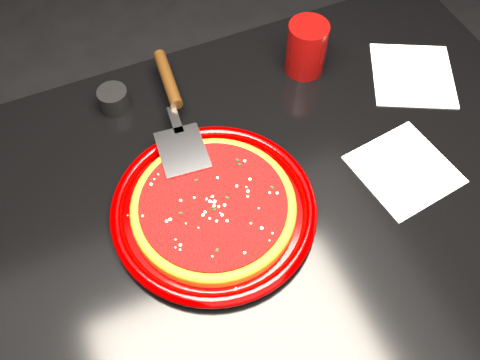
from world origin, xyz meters
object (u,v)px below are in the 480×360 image
object	(u,v)px
plate	(214,209)
pizza_server	(176,110)
cup	(306,48)
table	(247,293)
ramekin	(114,99)

from	to	relation	value
plate	pizza_server	size ratio (longest dim) A/B	1.01
cup	table	bearing A→B (deg)	-132.35
plate	ramekin	distance (m)	0.30
plate	cup	distance (m)	0.37
table	cup	bearing A→B (deg)	47.65
ramekin	cup	bearing A→B (deg)	-7.98
table	plate	bearing A→B (deg)	161.38
pizza_server	ramekin	xyz separation A→B (m)	(-0.09, 0.09, -0.02)
plate	pizza_server	world-z (taller)	pizza_server
plate	ramekin	xyz separation A→B (m)	(-0.08, 0.29, 0.01)
pizza_server	cup	xyz separation A→B (m)	(0.28, 0.04, 0.01)
cup	plate	bearing A→B (deg)	-140.85
cup	ramekin	world-z (taller)	cup
pizza_server	cup	bearing A→B (deg)	13.02
cup	ramekin	bearing A→B (deg)	172.02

